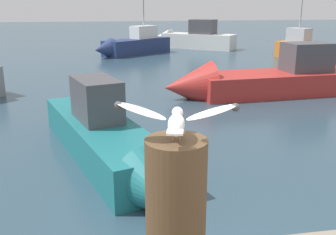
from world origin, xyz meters
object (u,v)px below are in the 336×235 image
(boat_orange, at_px, (308,49))
(boat_navy, at_px, (132,45))
(boat_teal, at_px, (109,141))
(boat_red, at_px, (256,81))
(mooring_post, at_px, (176,211))
(seagull, at_px, (176,119))
(boat_white, at_px, (190,38))

(boat_orange, height_order, boat_navy, boat_orange)
(boat_teal, bearing_deg, boat_red, 45.10)
(mooring_post, distance_m, seagull, 0.54)
(seagull, xyz_separation_m, boat_orange, (9.72, 15.82, -1.57))
(seagull, bearing_deg, boat_red, 64.75)
(boat_teal, relative_size, boat_navy, 1.14)
(boat_red, relative_size, boat_navy, 1.39)
(seagull, height_order, boat_teal, seagull)
(boat_red, xyz_separation_m, boat_navy, (-2.88, 10.27, 0.08))
(seagull, distance_m, boat_navy, 19.42)
(seagull, distance_m, boat_teal, 4.80)
(boat_white, xyz_separation_m, boat_orange, (4.47, -6.14, -0.05))
(boat_red, bearing_deg, mooring_post, -115.24)
(mooring_post, xyz_separation_m, boat_navy, (1.38, 19.31, -1.05))
(boat_teal, relative_size, boat_white, 1.01)
(mooring_post, xyz_separation_m, boat_orange, (9.72, 15.82, -1.03))
(boat_red, xyz_separation_m, boat_white, (0.99, 12.92, 0.15))
(boat_white, distance_m, boat_orange, 7.59)
(mooring_post, height_order, boat_navy, boat_navy)
(seagull, height_order, boat_white, seagull)
(boat_navy, bearing_deg, boat_red, -74.31)
(boat_teal, height_order, boat_white, boat_white)
(boat_teal, height_order, boat_orange, boat_orange)
(boat_navy, bearing_deg, boat_orange, -22.68)
(boat_teal, relative_size, boat_orange, 1.40)
(seagull, distance_m, boat_white, 22.63)
(boat_teal, distance_m, boat_orange, 15.12)
(mooring_post, height_order, seagull, seagull)
(boat_red, height_order, boat_white, boat_white)
(seagull, bearing_deg, boat_teal, 93.57)
(seagull, height_order, boat_red, seagull)
(boat_white, xyz_separation_m, boat_navy, (-3.87, -2.65, -0.07))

